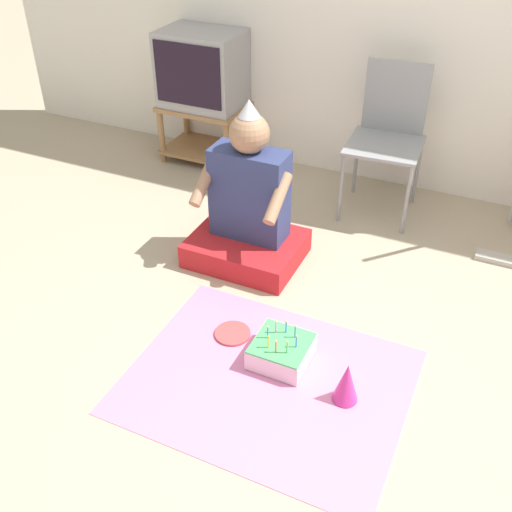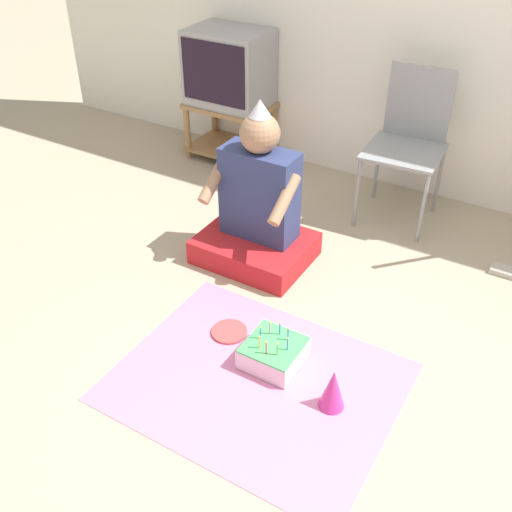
% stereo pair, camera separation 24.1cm
% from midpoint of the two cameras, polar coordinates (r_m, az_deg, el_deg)
% --- Properties ---
extents(ground_plane, '(16.00, 16.00, 0.00)m').
position_cam_midpoint_polar(ground_plane, '(2.69, 5.90, -12.75)').
color(ground_plane, tan).
extents(tv_stand, '(0.59, 0.42, 0.42)m').
position_cam_midpoint_polar(tv_stand, '(4.48, -0.86, 12.28)').
color(tv_stand, '#997047').
rests_on(tv_stand, ground_plane).
extents(tv, '(0.55, 0.40, 0.51)m').
position_cam_midpoint_polar(tv, '(4.33, -0.90, 17.48)').
color(tv, '#99999E').
rests_on(tv, tv_stand).
extents(folding_chair, '(0.46, 0.46, 0.91)m').
position_cam_midpoint_polar(folding_chair, '(3.77, 16.26, 10.93)').
color(folding_chair, gray).
rests_on(folding_chair, ground_plane).
extents(person_seated, '(0.61, 0.48, 0.93)m').
position_cam_midpoint_polar(person_seated, '(3.29, 2.23, 4.21)').
color(person_seated, red).
rests_on(person_seated, ground_plane).
extents(party_cloth, '(1.21, 0.96, 0.01)m').
position_cam_midpoint_polar(party_cloth, '(2.71, 2.64, -11.95)').
color(party_cloth, pink).
rests_on(party_cloth, ground_plane).
extents(birthday_cake, '(0.25, 0.25, 0.18)m').
position_cam_midpoint_polar(birthday_cake, '(2.76, 4.22, -9.24)').
color(birthday_cake, silver).
rests_on(birthday_cake, party_cloth).
extents(party_hat_blue, '(0.11, 0.11, 0.20)m').
position_cam_midpoint_polar(party_hat_blue, '(2.58, 10.06, -12.44)').
color(party_hat_blue, '#CC338C').
rests_on(party_hat_blue, party_cloth).
extents(paper_plate, '(0.17, 0.17, 0.01)m').
position_cam_midpoint_polar(paper_plate, '(2.93, -0.20, -7.28)').
color(paper_plate, '#D84C4C').
rests_on(paper_plate, party_cloth).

